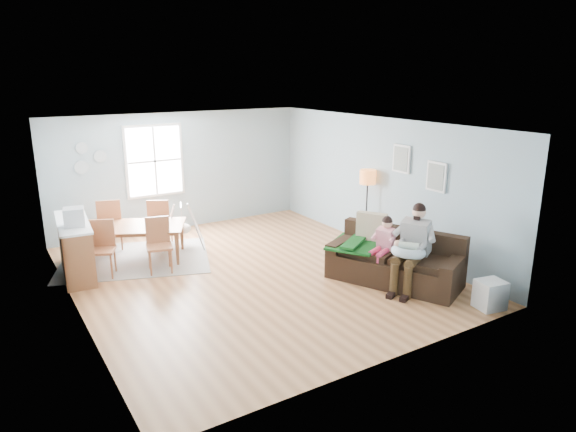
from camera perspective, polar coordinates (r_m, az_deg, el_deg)
room at (r=8.84m, az=-4.24°, el=8.26°), size 8.40×9.40×3.90m
window at (r=11.90m, az=-14.62°, el=5.95°), size 1.32×0.08×1.62m
pictures at (r=9.88m, az=14.27°, el=5.25°), size 0.05×1.34×0.74m
wall_plates at (r=11.55m, az=-21.36°, el=6.00°), size 0.67×0.02×0.66m
sofa at (r=9.21m, az=11.88°, el=-5.22°), size 1.82×2.44×0.91m
green_throw at (r=9.33m, az=7.50°, el=-3.09°), size 1.31×1.25×0.04m
beige_pillow at (r=9.47m, az=9.27°, el=-1.27°), size 0.42×0.55×0.55m
father at (r=8.84m, az=13.64°, el=-3.12°), size 1.08×0.78×1.45m
nursing_pillow at (r=8.71m, az=13.23°, el=-3.89°), size 0.74×0.73×0.23m
infant at (r=8.68m, az=13.02°, el=-3.25°), size 0.32×0.38×0.15m
toddler at (r=9.07m, az=10.60°, el=-2.47°), size 0.63×0.46×0.93m
floor_lamp at (r=10.72m, az=8.83°, el=3.59°), size 0.33×0.33×1.63m
storage_cube at (r=8.64m, az=21.51°, el=-8.13°), size 0.47×0.44×0.45m
rug at (r=10.59m, az=-16.59°, el=-4.59°), size 3.34×2.93×0.01m
dining_table at (r=10.48m, az=-16.73°, el=-2.87°), size 2.22×1.83×0.68m
chair_sw at (r=9.81m, az=-19.97°, el=-2.95°), size 0.60×0.60×1.01m
chair_se at (r=9.73m, az=-14.18°, el=-2.66°), size 0.55×0.55×1.00m
chair_nw at (r=11.10m, az=-19.18°, el=-0.50°), size 0.60×0.60×1.09m
chair_ne at (r=11.04m, az=-14.08°, el=-0.35°), size 0.63×0.63×1.04m
counter at (r=10.05m, az=-22.55°, el=-3.22°), size 0.70×1.83×1.00m
monitor at (r=9.55m, az=-22.71°, el=-0.10°), size 0.39×0.37×0.32m
baby_swing at (r=11.03m, az=-11.66°, el=-1.29°), size 1.12×1.13×0.89m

